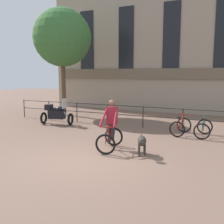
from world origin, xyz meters
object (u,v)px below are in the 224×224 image
at_px(cyclist_with_bike, 111,127).
at_px(parked_bicycle_mid_left, 203,128).
at_px(parked_motorcycle, 56,114).
at_px(parked_bicycle_near_lamp, 181,126).
at_px(dog, 142,142).

bearing_deg(cyclist_with_bike, parked_bicycle_mid_left, 39.15).
relative_size(parked_motorcycle, parked_bicycle_mid_left, 1.54).
height_order(parked_motorcycle, parked_bicycle_near_lamp, parked_motorcycle).
bearing_deg(parked_bicycle_near_lamp, dog, 86.34).
bearing_deg(parked_bicycle_mid_left, cyclist_with_bike, 50.07).
bearing_deg(parked_bicycle_near_lamp, cyclist_with_bike, 66.31).
distance_m(parked_motorcycle, parked_bicycle_near_lamp, 6.21).
height_order(cyclist_with_bike, parked_bicycle_mid_left, cyclist_with_bike).
distance_m(cyclist_with_bike, parked_bicycle_near_lamp, 3.70).
xyz_separation_m(dog, parked_bicycle_near_lamp, (0.54, 3.50, -0.10)).
relative_size(cyclist_with_bike, parked_motorcycle, 0.99).
relative_size(dog, parked_motorcycle, 0.54).
xyz_separation_m(parked_motorcycle, parked_bicycle_near_lamp, (6.20, 0.44, -0.20)).
bearing_deg(dog, parked_bicycle_mid_left, 45.26).
distance_m(cyclist_with_bike, dog, 1.30).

